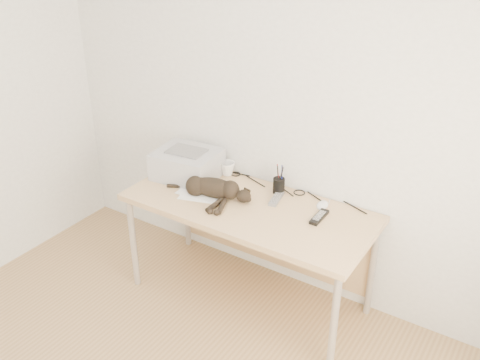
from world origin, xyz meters
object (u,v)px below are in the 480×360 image
Objects in this scene: mug at (227,169)px; cat at (211,189)px; mouse at (323,203)px; printer at (187,164)px; pen_cup at (279,185)px; desk at (255,217)px.

cat is at bearing -74.24° from mug.
mug reaches higher than mouse.
printer is 0.67m from pen_cup.
printer is at bearing 177.53° from mouse.
mug is at bearing 175.20° from pen_cup.
desk is at bearing -28.97° from mug.
cat is 5.88× the size of mug.
printer reaches higher than cat.
mouse is (0.75, -0.04, -0.03)m from mug.
cat is 3.09× the size of pen_cup.
printer is 3.83× the size of mouse.
mug is (-0.09, 0.32, -0.01)m from cat.
pen_cup is at bearing 11.63° from printer.
cat is 0.33m from mug.
mug is at bearing 166.83° from mouse.
printer reaches higher than mouse.
printer reaches higher than desk.
printer is at bearing 141.48° from cat.
printer is at bearing -168.37° from pen_cup.
printer is at bearing -142.28° from mug.
cat is 0.72m from mouse.
cat is (-0.26, -0.12, 0.19)m from desk.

